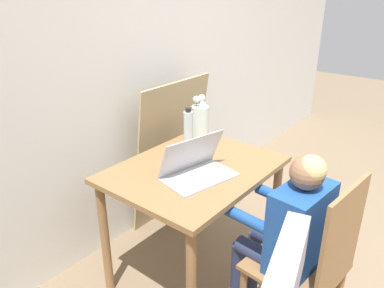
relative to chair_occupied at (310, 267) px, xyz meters
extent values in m
cube|color=white|center=(0.31, 1.41, 0.77)|extent=(6.40, 0.05, 2.50)
cube|color=olive|center=(0.05, 0.72, 0.25)|extent=(0.93, 0.73, 0.03)
cylinder|color=olive|center=(0.47, 0.41, -0.12)|extent=(0.05, 0.05, 0.72)
cylinder|color=olive|center=(-0.37, 1.04, -0.12)|extent=(0.05, 0.05, 0.72)
cylinder|color=olive|center=(0.47, 1.04, -0.12)|extent=(0.05, 0.05, 0.72)
cube|color=olive|center=(0.01, 0.07, -0.04)|extent=(0.44, 0.44, 0.02)
cube|color=olive|center=(-0.01, -0.12, 0.22)|extent=(0.38, 0.05, 0.50)
cylinder|color=olive|center=(0.19, 0.23, -0.27)|extent=(0.04, 0.04, 0.43)
cube|color=#ADA3B7|center=(-0.51, -0.09, 0.38)|extent=(0.40, 0.18, 0.20)
cube|color=#1E4C9E|center=(0.01, 0.07, 0.18)|extent=(0.34, 0.21, 0.42)
sphere|color=#936B4C|center=(0.01, 0.07, 0.46)|extent=(0.15, 0.15, 0.15)
sphere|color=#D8BC72|center=(0.01, 0.06, 0.48)|extent=(0.13, 0.13, 0.13)
cylinder|color=navy|center=(0.09, 0.21, -0.02)|extent=(0.12, 0.29, 0.09)
cylinder|color=navy|center=(-0.05, 0.22, -0.02)|extent=(0.12, 0.29, 0.09)
cylinder|color=navy|center=(0.11, 0.35, -0.26)|extent=(0.08, 0.08, 0.45)
cylinder|color=navy|center=(-0.04, 0.36, -0.26)|extent=(0.08, 0.08, 0.45)
cylinder|color=#1E4C9E|center=(0.16, 0.27, 0.20)|extent=(0.08, 0.24, 0.06)
cylinder|color=#1E4C9E|center=(-0.11, 0.30, 0.20)|extent=(0.08, 0.24, 0.06)
cube|color=#B2B2B7|center=(-0.03, 0.62, 0.27)|extent=(0.42, 0.31, 0.01)
cube|color=silver|center=(-0.03, 0.62, 0.28)|extent=(0.36, 0.23, 0.00)
cube|color=#B2B2B7|center=(-0.02, 0.69, 0.39)|extent=(0.39, 0.17, 0.21)
cube|color=black|center=(-0.02, 0.69, 0.39)|extent=(0.35, 0.15, 0.19)
cylinder|color=silver|center=(0.40, 0.95, 0.38)|extent=(0.11, 0.11, 0.22)
cylinder|color=#3D7A38|center=(0.42, 0.96, 0.42)|extent=(0.01, 0.01, 0.22)
sphere|color=white|center=(0.42, 0.96, 0.54)|extent=(0.05, 0.05, 0.05)
cylinder|color=#3D7A38|center=(0.38, 0.97, 0.42)|extent=(0.01, 0.01, 0.22)
sphere|color=white|center=(0.38, 0.97, 0.54)|extent=(0.04, 0.04, 0.04)
cylinder|color=#3D7A38|center=(0.39, 0.93, 0.41)|extent=(0.01, 0.01, 0.19)
sphere|color=white|center=(0.39, 0.93, 0.50)|extent=(0.04, 0.04, 0.04)
cylinder|color=silver|center=(0.23, 0.91, 0.39)|extent=(0.06, 0.06, 0.23)
cylinder|color=#262628|center=(0.23, 0.91, 0.52)|extent=(0.03, 0.03, 0.03)
cube|color=tan|center=(0.46, 1.27, 0.06)|extent=(0.69, 0.17, 1.09)
camera|label=1|loc=(-1.41, -0.43, 1.21)|focal=35.00mm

